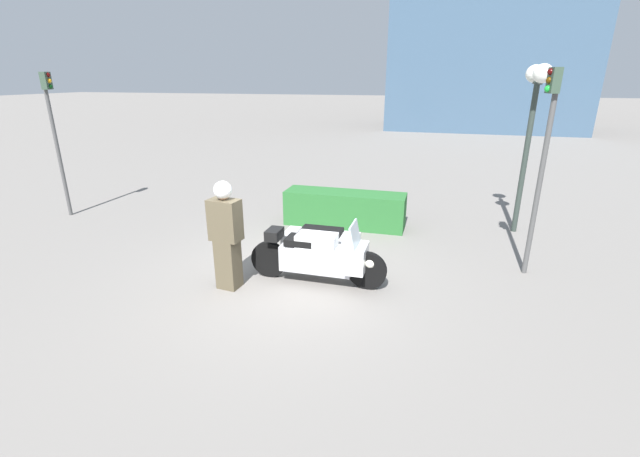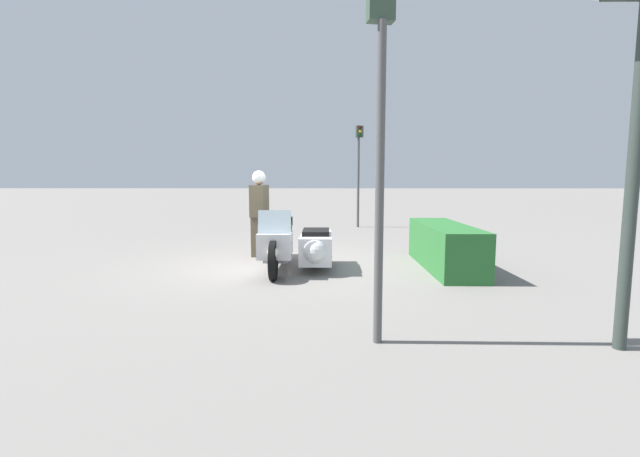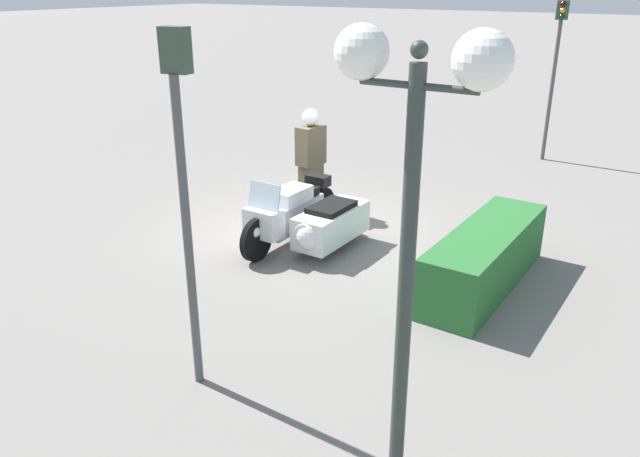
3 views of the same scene
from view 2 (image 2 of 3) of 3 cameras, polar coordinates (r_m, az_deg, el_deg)
The scene contains 6 objects.
ground_plane at distance 8.75m, azimuth -5.60°, elevation -4.60°, with size 160.00×160.00×0.00m, color slate.
police_motorcycle at distance 7.98m, azimuth -2.95°, elevation -2.21°, with size 2.46×1.28×1.16m.
officer_rider at distance 9.46m, azimuth -8.07°, elevation 2.28°, with size 0.54×0.37×1.88m.
hedge_bush_curbside at distance 8.52m, azimuth 16.29°, elevation -2.28°, with size 2.90×0.79×0.83m, color #28662D.
traffic_light_near at distance 4.40m, azimuth 8.00°, elevation 15.22°, with size 0.22×0.28×3.60m.
traffic_light_far at distance 15.30m, azimuth 5.18°, elevation 8.89°, with size 0.23×0.29×3.56m.
Camera 2 is at (8.54, 0.97, 1.67)m, focal length 24.00 mm.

